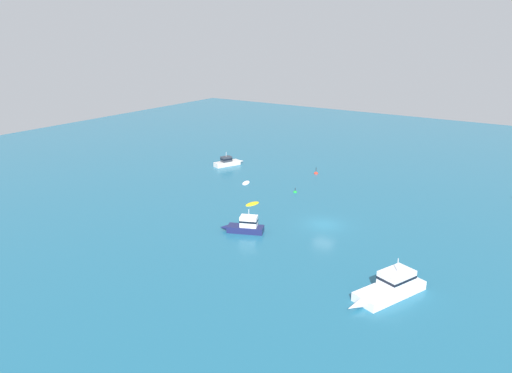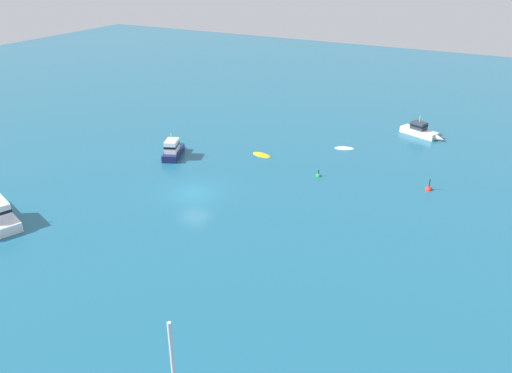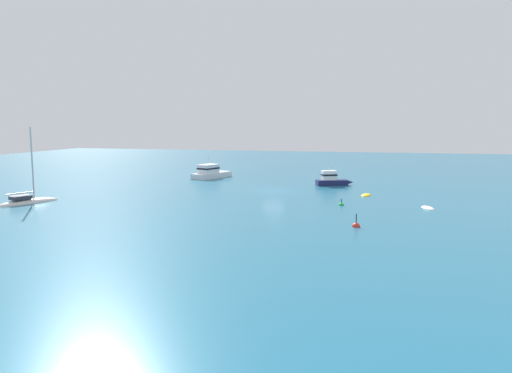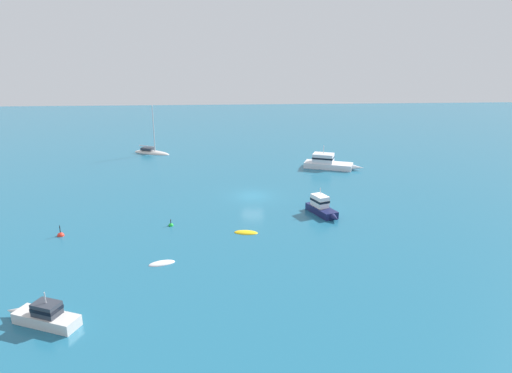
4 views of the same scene
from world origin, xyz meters
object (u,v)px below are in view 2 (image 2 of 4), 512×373
(motor_cruiser_1, at_px, (173,149))
(channel_buoy, at_px, (429,190))
(motor_cruiser, at_px, (421,131))
(mooring_buoy, at_px, (318,176))
(skiff, at_px, (262,155))
(rib, at_px, (345,149))

(motor_cruiser_1, relative_size, channel_buoy, 3.71)
(motor_cruiser, distance_m, mooring_buoy, 17.94)
(motor_cruiser, xyz_separation_m, mooring_buoy, (6.42, 16.74, -0.60))
(skiff, relative_size, motor_cruiser_1, 0.48)
(motor_cruiser, height_order, channel_buoy, motor_cruiser)
(motor_cruiser, relative_size, motor_cruiser_1, 1.09)
(rib, xyz_separation_m, channel_buoy, (-10.41, 6.48, 0.01))
(rib, bearing_deg, mooring_buoy, -107.33)
(motor_cruiser, height_order, rib, motor_cruiser)
(motor_cruiser, bearing_deg, channel_buoy, -53.11)
(motor_cruiser, xyz_separation_m, channel_buoy, (-3.82, 14.80, -0.60))
(skiff, relative_size, motor_cruiser, 0.44)
(channel_buoy, bearing_deg, skiff, -1.15)
(motor_cruiser_1, distance_m, rib, 19.06)
(motor_cruiser, bearing_deg, motor_cruiser_1, -116.85)
(channel_buoy, bearing_deg, rib, -31.89)
(motor_cruiser, xyz_separation_m, rib, (6.59, 8.32, -0.61))
(rib, bearing_deg, motor_cruiser, 33.13)
(motor_cruiser, relative_size, mooring_buoy, 6.01)
(rib, bearing_deg, channel_buoy, -50.37)
(motor_cruiser_1, xyz_separation_m, channel_buoy, (-26.07, -4.36, -0.76))
(skiff, xyz_separation_m, mooring_buoy, (-7.49, 2.29, 0.01))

